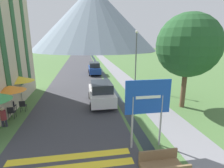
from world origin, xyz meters
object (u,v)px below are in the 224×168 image
object	(u,v)px
footbridge	(163,167)
parked_car_near	(101,93)
person_seated_far	(3,116)
road_sign	(148,103)
cafe_chair_far_left	(12,105)
streetlamp	(136,56)
tree_by_path	(188,46)
parked_car_far	(94,68)
cafe_chair_far_right	(23,105)
cafe_umbrella_middle_orange	(10,88)
cafe_umbrella_rear_yellow	(19,79)
cafe_chair_middle	(11,112)

from	to	relation	value
footbridge	parked_car_near	bearing A→B (deg)	101.18
person_seated_far	road_sign	bearing A→B (deg)	-23.25
cafe_chair_far_left	streetlamp	world-z (taller)	streetlamp
streetlamp	tree_by_path	size ratio (longest dim) A/B	0.85
footbridge	streetlamp	xyz separation A→B (m)	(2.34, 11.67, 3.26)
parked_car_far	cafe_chair_far_right	xyz separation A→B (m)	(-6.10, -13.43, -0.40)
footbridge	cafe_umbrella_middle_orange	size ratio (longest dim) A/B	0.76
cafe_chair_far_right	cafe_umbrella_rear_yellow	size ratio (longest dim) A/B	0.37
parked_car_near	cafe_chair_far_right	distance (m)	5.88
cafe_chair_middle	cafe_umbrella_rear_yellow	distance (m)	3.27
person_seated_far	tree_by_path	world-z (taller)	tree_by_path
footbridge	cafe_chair_far_left	bearing A→B (deg)	137.85
road_sign	cafe_umbrella_middle_orange	world-z (taller)	road_sign
cafe_chair_far_left	cafe_chair_far_right	xyz separation A→B (m)	(0.75, -0.06, 0.00)
cafe_chair_middle	streetlamp	size ratio (longest dim) A/B	0.14
parked_car_far	cafe_umbrella_middle_orange	bearing A→B (deg)	-114.23
cafe_chair_far_left	cafe_chair_middle	xyz separation A→B (m)	(0.38, -1.20, 0.00)
footbridge	parked_car_far	bearing A→B (deg)	93.61
footbridge	parked_car_near	distance (m)	8.28
cafe_chair_far_left	cafe_chair_middle	bearing A→B (deg)	-83.33
road_sign	cafe_chair_far_right	bearing A→B (deg)	142.90
person_seated_far	cafe_chair_middle	bearing A→B (deg)	88.78
cafe_chair_far_left	person_seated_far	xyz separation A→B (m)	(0.36, -2.29, 0.18)
cafe_umbrella_middle_orange	cafe_umbrella_rear_yellow	bearing A→B (deg)	95.25
cafe_chair_far_right	cafe_chair_middle	world-z (taller)	same
footbridge	cafe_umbrella_rear_yellow	distance (m)	12.21
parked_car_near	cafe_chair_far_left	distance (m)	6.61
footbridge	tree_by_path	bearing A→B (deg)	54.26
person_seated_far	streetlamp	world-z (taller)	streetlamp
road_sign	parked_car_far	distance (m)	19.07
cafe_chair_far_left	cafe_umbrella_middle_orange	world-z (taller)	cafe_umbrella_middle_orange
tree_by_path	road_sign	bearing A→B (deg)	-135.50
cafe_chair_far_left	tree_by_path	world-z (taller)	tree_by_path
parked_car_near	tree_by_path	bearing A→B (deg)	-15.89
parked_car_far	cafe_chair_middle	size ratio (longest dim) A/B	5.08
streetlamp	person_seated_far	bearing A→B (deg)	-147.06
footbridge	cafe_umbrella_middle_orange	world-z (taller)	cafe_umbrella_middle_orange
road_sign	parked_car_far	world-z (taller)	road_sign
parked_car_far	cafe_umbrella_rear_yellow	size ratio (longest dim) A/B	1.87
cafe_chair_middle	streetlamp	distance (m)	11.88
cafe_chair_middle	cafe_umbrella_middle_orange	bearing A→B (deg)	84.10
cafe_umbrella_middle_orange	person_seated_far	size ratio (longest dim) A/B	1.76
cafe_chair_far_left	cafe_chair_far_right	bearing A→B (deg)	-16.02
cafe_chair_middle	cafe_umbrella_rear_yellow	bearing A→B (deg)	94.27
cafe_umbrella_rear_yellow	parked_car_far	bearing A→B (deg)	60.29
parked_car_near	person_seated_far	distance (m)	6.90
road_sign	cafe_umbrella_rear_yellow	size ratio (longest dim) A/B	1.46
parked_car_near	cafe_chair_far_right	world-z (taller)	parked_car_near
cafe_umbrella_rear_yellow	tree_by_path	size ratio (longest dim) A/B	0.33
cafe_chair_far_left	streetlamp	xyz separation A→B (m)	(10.50, 4.28, 2.98)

